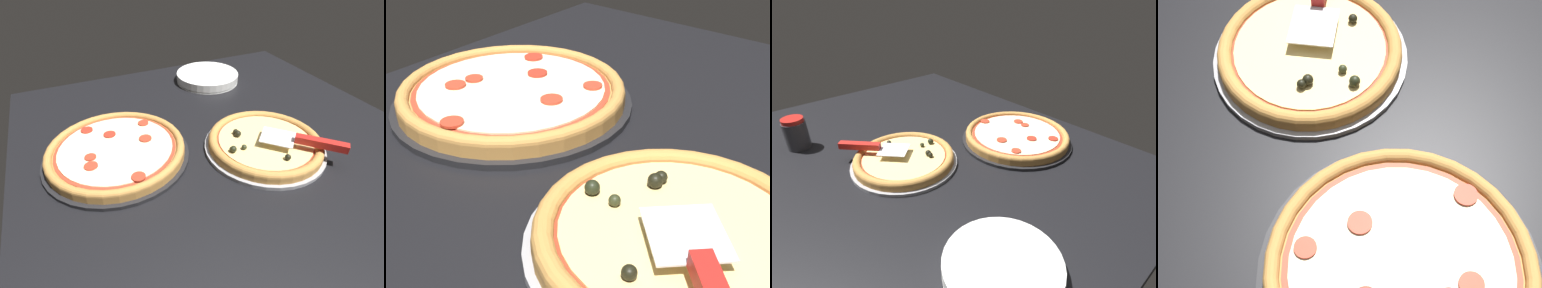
# 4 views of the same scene
# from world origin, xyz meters

# --- Properties ---
(ground_plane) EXTENTS (1.41, 1.14, 0.04)m
(ground_plane) POSITION_xyz_m (0.00, 0.00, -0.02)
(ground_plane) COLOR black
(pizza_pan_front) EXTENTS (0.33, 0.33, 0.01)m
(pizza_pan_front) POSITION_xyz_m (0.03, -0.08, 0.01)
(pizza_pan_front) COLOR #939399
(pizza_pan_front) RESTS_ON ground_plane
(pizza_front) EXTENTS (0.31, 0.31, 0.04)m
(pizza_front) POSITION_xyz_m (0.03, -0.08, 0.02)
(pizza_front) COLOR #B77F3D
(pizza_front) RESTS_ON pizza_pan_front
(pizza_pan_back) EXTENTS (0.39, 0.39, 0.01)m
(pizza_pan_back) POSITION_xyz_m (0.17, 0.30, 0.01)
(pizza_pan_back) COLOR black
(pizza_pan_back) RESTS_ON ground_plane
(pizza_back) EXTENTS (0.36, 0.36, 0.03)m
(pizza_back) POSITION_xyz_m (0.17, 0.30, 0.03)
(pizza_back) COLOR #B77F3D
(pizza_back) RESTS_ON pizza_pan_back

